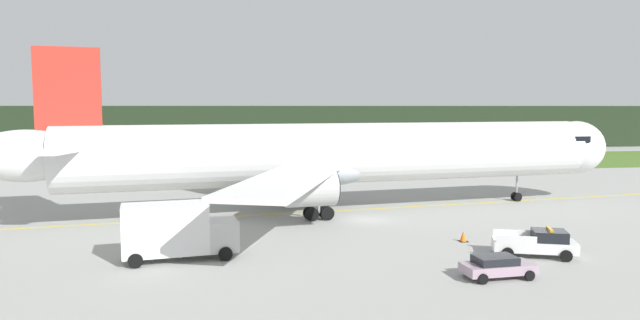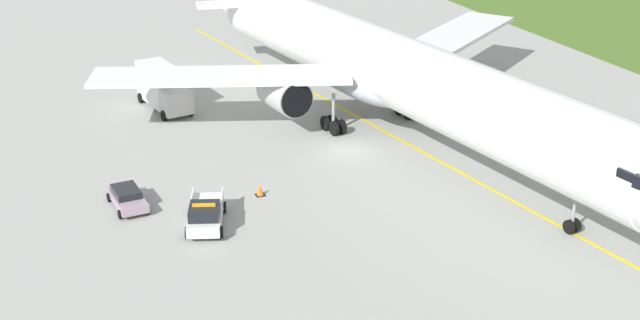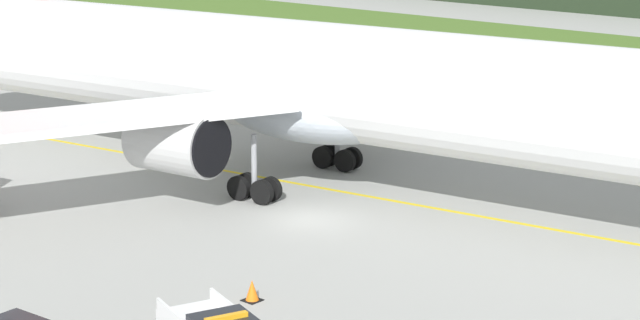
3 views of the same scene
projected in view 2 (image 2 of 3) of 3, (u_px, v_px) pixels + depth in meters
The scene contains 7 objects.
ground at pixel (347, 150), 67.87m from camera, with size 320.00×320.00×0.00m, color #9C9D98.
taxiway_centerline_main at pixel (395, 137), 70.33m from camera, with size 80.92×0.30×0.01m, color yellow.
airliner at pixel (394, 72), 68.63m from camera, with size 61.13×42.86×14.68m.
ops_pickup_truck at pixel (206, 214), 55.46m from camera, with size 5.62×3.73×1.94m.
catering_truck at pixel (163, 87), 76.04m from camera, with size 7.52×3.55×3.86m.
staff_car at pixel (127, 197), 58.19m from camera, with size 4.26×2.23×1.30m.
apron_cone at pixel (260, 190), 60.00m from camera, with size 0.64×0.64×0.80m.
Camera 2 is at (57.11, -26.54, 25.40)m, focal length 49.31 mm.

